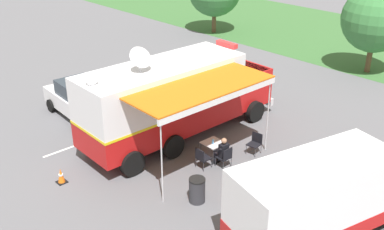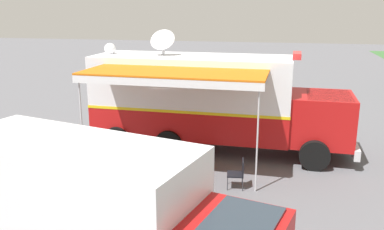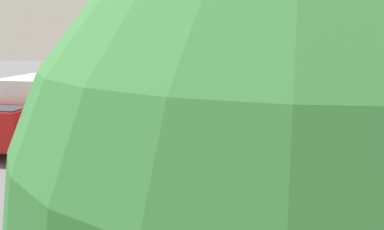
{
  "view_description": "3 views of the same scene",
  "coord_description": "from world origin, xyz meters",
  "px_view_note": "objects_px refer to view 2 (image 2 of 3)",
  "views": [
    {
      "loc": [
        13.47,
        -10.94,
        9.48
      ],
      "look_at": [
        1.32,
        0.41,
        1.61
      ],
      "focal_mm": 42.62,
      "sensor_mm": 36.0,
      "label": 1
    },
    {
      "loc": [
        14.64,
        3.23,
        5.21
      ],
      "look_at": [
        1.46,
        0.33,
        1.67
      ],
      "focal_mm": 38.55,
      "sensor_mm": 36.0,
      "label": 2
    },
    {
      "loc": [
        2.43,
        17.72,
        4.49
      ],
      "look_at": [
        1.91,
        -0.17,
        1.01
      ],
      "focal_mm": 40.43,
      "sensor_mm": 36.0,
      "label": 3
    }
  ],
  "objects_px": {
    "traffic_cone": "(79,131)",
    "car_behind_truck": "(188,98)",
    "trash_bin": "(99,172)",
    "command_truck": "(211,99)",
    "seated_responder": "(183,160)",
    "water_bottle": "(189,148)",
    "folding_chair_spare_by_truck": "(239,171)",
    "support_truck": "(94,211)",
    "folding_table": "(192,153)",
    "folding_chair_beside_table": "(165,158)",
    "folding_chair_at_table": "(182,166)"
  },
  "relations": [
    {
      "from": "seated_responder",
      "to": "support_truck",
      "type": "distance_m",
      "value": 5.0
    },
    {
      "from": "command_truck",
      "to": "trash_bin",
      "type": "bearing_deg",
      "value": -33.59
    },
    {
      "from": "water_bottle",
      "to": "car_behind_truck",
      "type": "relative_size",
      "value": 0.05
    },
    {
      "from": "folding_chair_at_table",
      "to": "car_behind_truck",
      "type": "xyz_separation_m",
      "value": [
        -8.02,
        -1.63,
        0.37
      ]
    },
    {
      "from": "car_behind_truck",
      "to": "support_truck",
      "type": "bearing_deg",
      "value": 4.71
    },
    {
      "from": "water_bottle",
      "to": "folding_chair_beside_table",
      "type": "height_order",
      "value": "water_bottle"
    },
    {
      "from": "folding_chair_at_table",
      "to": "folding_chair_spare_by_truck",
      "type": "xyz_separation_m",
      "value": [
        0.05,
        1.75,
        0.0
      ]
    },
    {
      "from": "folding_chair_spare_by_truck",
      "to": "support_truck",
      "type": "height_order",
      "value": "support_truck"
    },
    {
      "from": "folding_chair_spare_by_truck",
      "to": "seated_responder",
      "type": "height_order",
      "value": "seated_responder"
    },
    {
      "from": "trash_bin",
      "to": "command_truck",
      "type": "bearing_deg",
      "value": 146.41
    },
    {
      "from": "folding_chair_spare_by_truck",
      "to": "traffic_cone",
      "type": "relative_size",
      "value": 1.5
    },
    {
      "from": "folding_chair_spare_by_truck",
      "to": "support_truck",
      "type": "relative_size",
      "value": 0.12
    },
    {
      "from": "folding_chair_spare_by_truck",
      "to": "car_behind_truck",
      "type": "bearing_deg",
      "value": -157.29
    },
    {
      "from": "command_truck",
      "to": "car_behind_truck",
      "type": "xyz_separation_m",
      "value": [
        -4.84,
        -1.99,
        -1.06
      ]
    },
    {
      "from": "folding_chair_beside_table",
      "to": "car_behind_truck",
      "type": "xyz_separation_m",
      "value": [
        -7.45,
        -0.93,
        0.37
      ]
    },
    {
      "from": "trash_bin",
      "to": "car_behind_truck",
      "type": "distance_m",
      "value": 8.91
    },
    {
      "from": "folding_table",
      "to": "water_bottle",
      "type": "xyz_separation_m",
      "value": [
        0.06,
        -0.09,
        0.16
      ]
    },
    {
      "from": "water_bottle",
      "to": "car_behind_truck",
      "type": "bearing_deg",
      "value": -166.92
    },
    {
      "from": "seated_responder",
      "to": "folding_chair_beside_table",
      "type": "bearing_deg",
      "value": -118.65
    },
    {
      "from": "command_truck",
      "to": "folding_chair_beside_table",
      "type": "distance_m",
      "value": 3.15
    },
    {
      "from": "folding_chair_spare_by_truck",
      "to": "traffic_cone",
      "type": "xyz_separation_m",
      "value": [
        -3.46,
        -6.93,
        -0.23
      ]
    },
    {
      "from": "folding_table",
      "to": "folding_chair_spare_by_truck",
      "type": "bearing_deg",
      "value": 62.11
    },
    {
      "from": "seated_responder",
      "to": "command_truck",
      "type": "bearing_deg",
      "value": 173.34
    },
    {
      "from": "seated_responder",
      "to": "trash_bin",
      "type": "height_order",
      "value": "seated_responder"
    },
    {
      "from": "seated_responder",
      "to": "traffic_cone",
      "type": "xyz_separation_m",
      "value": [
        -3.23,
        -5.19,
        -0.37
      ]
    },
    {
      "from": "car_behind_truck",
      "to": "folding_table",
      "type": "bearing_deg",
      "value": 13.84
    },
    {
      "from": "traffic_cone",
      "to": "car_behind_truck",
      "type": "relative_size",
      "value": 0.13
    },
    {
      "from": "water_bottle",
      "to": "seated_responder",
      "type": "xyz_separation_m",
      "value": [
        0.55,
        -0.06,
        -0.18
      ]
    },
    {
      "from": "folding_chair_beside_table",
      "to": "trash_bin",
      "type": "distance_m",
      "value": 2.15
    },
    {
      "from": "seated_responder",
      "to": "traffic_cone",
      "type": "relative_size",
      "value": 2.16
    },
    {
      "from": "trash_bin",
      "to": "water_bottle",
      "type": "bearing_deg",
      "value": 123.69
    },
    {
      "from": "folding_chair_at_table",
      "to": "folding_table",
      "type": "bearing_deg",
      "value": 169.56
    },
    {
      "from": "command_truck",
      "to": "seated_responder",
      "type": "xyz_separation_m",
      "value": [
        2.99,
        -0.35,
        -1.29
      ]
    },
    {
      "from": "command_truck",
      "to": "folding_table",
      "type": "bearing_deg",
      "value": -4.96
    },
    {
      "from": "command_truck",
      "to": "support_truck",
      "type": "relative_size",
      "value": 1.35
    },
    {
      "from": "car_behind_truck",
      "to": "trash_bin",
      "type": "bearing_deg",
      "value": -4.43
    },
    {
      "from": "traffic_cone",
      "to": "car_behind_truck",
      "type": "xyz_separation_m",
      "value": [
        -4.61,
        3.55,
        0.6
      ]
    },
    {
      "from": "traffic_cone",
      "to": "support_truck",
      "type": "distance_m",
      "value": 9.42
    },
    {
      "from": "folding_chair_beside_table",
      "to": "car_behind_truck",
      "type": "relative_size",
      "value": 0.2
    },
    {
      "from": "folding_chair_spare_by_truck",
      "to": "trash_bin",
      "type": "bearing_deg",
      "value": -78.85
    },
    {
      "from": "support_truck",
      "to": "folding_chair_beside_table",
      "type": "bearing_deg",
      "value": -178.7
    },
    {
      "from": "folding_table",
      "to": "folding_chair_at_table",
      "type": "height_order",
      "value": "folding_chair_at_table"
    },
    {
      "from": "folding_table",
      "to": "folding_chair_spare_by_truck",
      "type": "height_order",
      "value": "folding_chair_spare_by_truck"
    },
    {
      "from": "folding_chair_spare_by_truck",
      "to": "folding_table",
      "type": "bearing_deg",
      "value": -117.89
    },
    {
      "from": "folding_table",
      "to": "folding_chair_spare_by_truck",
      "type": "xyz_separation_m",
      "value": [
        0.85,
        1.6,
        -0.16
      ]
    },
    {
      "from": "water_bottle",
      "to": "folding_chair_spare_by_truck",
      "type": "xyz_separation_m",
      "value": [
        0.79,
        1.68,
        -0.32
      ]
    },
    {
      "from": "trash_bin",
      "to": "support_truck",
      "type": "bearing_deg",
      "value": 24.13
    },
    {
      "from": "seated_responder",
      "to": "support_truck",
      "type": "bearing_deg",
      "value": -6.81
    },
    {
      "from": "folding_chair_beside_table",
      "to": "car_behind_truck",
      "type": "height_order",
      "value": "car_behind_truck"
    },
    {
      "from": "folding_table",
      "to": "traffic_cone",
      "type": "xyz_separation_m",
      "value": [
        -2.61,
        -5.33,
        -0.39
      ]
    }
  ]
}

